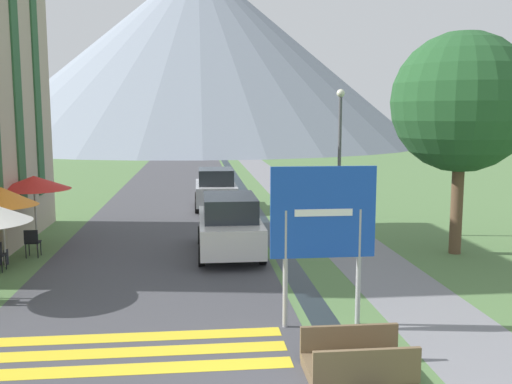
{
  "coord_description": "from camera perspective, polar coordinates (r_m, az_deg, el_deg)",
  "views": [
    {
      "loc": [
        -1.36,
        -6.96,
        4.21
      ],
      "look_at": [
        0.41,
        10.0,
        1.89
      ],
      "focal_mm": 40.0,
      "sensor_mm": 36.0,
      "label": 1
    }
  ],
  "objects": [
    {
      "name": "cafe_umbrella_rear_red",
      "position": [
        18.99,
        -21.33,
        0.87
      ],
      "size": [
        2.24,
        2.24,
        2.33
      ],
      "color": "#B7B2A8",
      "rests_on": "ground_plane"
    },
    {
      "name": "mountain_distant",
      "position": [
        84.64,
        -5.71,
        13.64
      ],
      "size": [
        62.63,
        62.63,
        25.96
      ],
      "color": "gray",
      "rests_on": "ground_plane"
    },
    {
      "name": "crosswalk_marking",
      "position": [
        10.79,
        -11.99,
        -15.38
      ],
      "size": [
        5.44,
        1.84,
        0.01
      ],
      "color": "yellow",
      "rests_on": "ground_plane"
    },
    {
      "name": "footpath",
      "position": [
        37.53,
        1.67,
        1.29
      ],
      "size": [
        2.2,
        60.0,
        0.01
      ],
      "color": "slate",
      "rests_on": "ground_plane"
    },
    {
      "name": "ground_plane",
      "position": [
        27.32,
        -3.04,
        -1.14
      ],
      "size": [
        160.0,
        160.0,
        0.0
      ],
      "primitive_type": "plane",
      "color": "#517542"
    },
    {
      "name": "road_sign",
      "position": [
        11.26,
        6.72,
        -3.15
      ],
      "size": [
        2.09,
        0.11,
        3.22
      ],
      "color": "#9E9EA3",
      "rests_on": "ground_plane"
    },
    {
      "name": "parked_car_far",
      "position": [
        25.71,
        -4.05,
        0.34
      ],
      "size": [
        1.88,
        3.88,
        1.82
      ],
      "color": "#B2B2B7",
      "rests_on": "ground_plane"
    },
    {
      "name": "streetlamp",
      "position": [
        20.09,
        8.36,
        4.25
      ],
      "size": [
        0.28,
        0.28,
        5.08
      ],
      "color": "#515156",
      "rests_on": "ground_plane"
    },
    {
      "name": "person_seated_far",
      "position": [
        17.62,
        -24.09,
        -4.49
      ],
      "size": [
        0.32,
        0.32,
        1.24
      ],
      "color": "#282833",
      "rests_on": "ground_plane"
    },
    {
      "name": "road",
      "position": [
        37.22,
        -7.68,
        1.17
      ],
      "size": [
        6.4,
        60.0,
        0.01
      ],
      "color": "#424247",
      "rests_on": "ground_plane"
    },
    {
      "name": "drainage_channel",
      "position": [
        37.29,
        -1.99,
        1.25
      ],
      "size": [
        0.6,
        60.0,
        0.0
      ],
      "color": "black",
      "rests_on": "ground_plane"
    },
    {
      "name": "parked_car_near",
      "position": [
        17.27,
        -2.67,
        -3.28
      ],
      "size": [
        1.9,
        4.4,
        1.82
      ],
      "color": "silver",
      "rests_on": "ground_plane"
    },
    {
      "name": "footbridge",
      "position": [
        9.81,
        10.1,
        -16.34
      ],
      "size": [
        1.7,
        1.1,
        0.65
      ],
      "color": "brown",
      "rests_on": "ground_plane"
    },
    {
      "name": "tree_by_path",
      "position": [
        18.11,
        19.87,
        8.39
      ],
      "size": [
        4.16,
        4.16,
        6.66
      ],
      "color": "brown",
      "rests_on": "ground_plane"
    },
    {
      "name": "cafe_chair_far_right",
      "position": [
        18.17,
        -21.48,
        -4.55
      ],
      "size": [
        0.4,
        0.4,
        0.85
      ],
      "rotation": [
        0.0,
        0.0,
        -0.12
      ],
      "color": "black",
      "rests_on": "ground_plane"
    },
    {
      "name": "cafe_umbrella_middle_orange",
      "position": [
        17.13,
        -24.1,
        -0.41
      ],
      "size": [
        1.94,
        1.94,
        2.24
      ],
      "color": "#B7B2A8",
      "rests_on": "ground_plane"
    }
  ]
}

